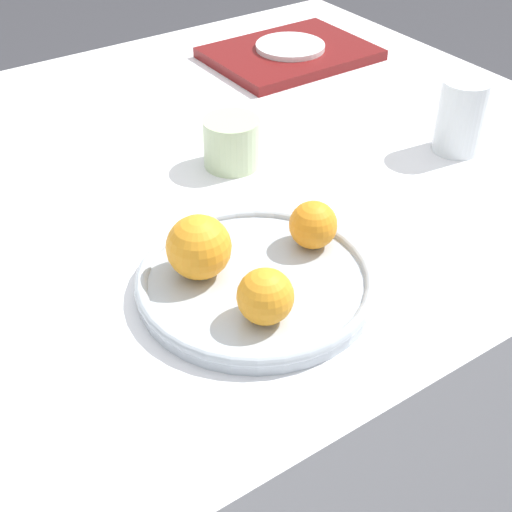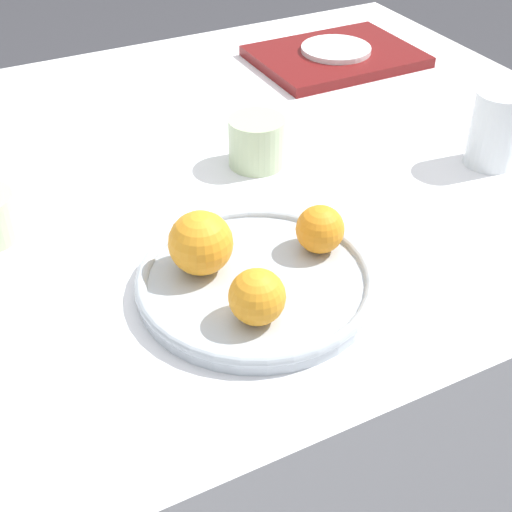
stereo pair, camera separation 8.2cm
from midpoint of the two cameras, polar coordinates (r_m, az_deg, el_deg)
The scene contains 10 objects.
ground_plane at distance 1.57m, azimuth -2.50°, elevation -16.48°, with size 12.00×12.00×0.00m, color #38383D.
table at distance 1.30m, azimuth -2.92°, elevation -7.06°, with size 1.41×1.04×0.72m.
fruit_platter at distance 0.84m, azimuth 2.78°, elevation -2.12°, with size 0.29×0.29×0.02m.
orange_0 at distance 0.83m, azimuth -1.64°, elevation 0.95°, with size 0.08×0.08×0.08m.
orange_1 at distance 0.87m, azimuth 7.83°, elevation 2.04°, with size 0.06×0.06×0.06m.
orange_2 at distance 0.77m, azimuth 3.16°, elevation -3.41°, with size 0.06×0.06×0.06m.
water_glass at distance 1.14m, azimuth 20.58°, elevation 9.44°, with size 0.07×0.07×0.12m.
serving_tray at distance 1.47m, azimuth 8.04°, elevation 15.48°, with size 0.31×0.23×0.02m.
side_plate at distance 1.46m, azimuth 8.09°, elevation 16.03°, with size 0.14×0.14×0.01m.
cup_2 at distance 1.08m, azimuth 2.27°, elevation 9.04°, with size 0.09×0.09×0.07m.
Camera 2 is at (-0.33, -0.87, 1.27)m, focal length 50.00 mm.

